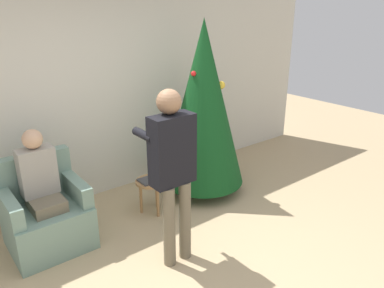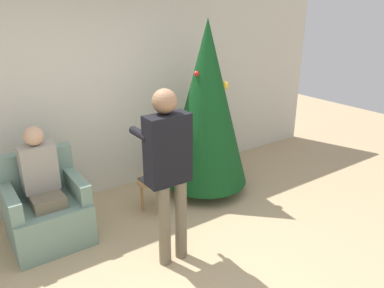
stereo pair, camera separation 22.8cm
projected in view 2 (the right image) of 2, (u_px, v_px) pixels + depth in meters
name	position (u px, v px, depth m)	size (l,w,h in m)	color
ground_plane	(188.00, 282.00, 3.50)	(14.00, 14.00, 0.00)	tan
wall_back	(89.00, 96.00, 4.74)	(8.00, 0.06, 2.70)	beige
christmas_tree	(207.00, 105.00, 4.81)	(1.11, 1.11, 2.30)	brown
armchair	(47.00, 211.00, 4.05)	(0.79, 0.75, 0.96)	gray
person_seated	(42.00, 181.00, 3.89)	(0.36, 0.46, 1.29)	#6B604C
person_standing	(168.00, 162.00, 3.50)	(0.44, 0.57, 1.75)	#6B604C
side_stool	(152.00, 185.00, 4.59)	(0.38, 0.38, 0.44)	#A37547
laptop	(152.00, 179.00, 4.56)	(0.29, 0.21, 0.02)	#38383D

